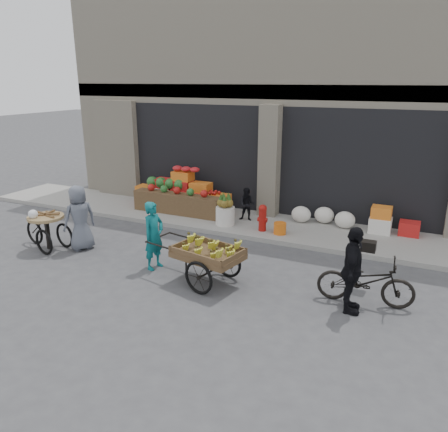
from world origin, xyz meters
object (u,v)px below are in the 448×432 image
at_px(pineapple_bin, 225,216).
at_px(orange_bucket, 280,228).
at_px(fire_hydrant, 263,217).
at_px(vendor_woman, 154,236).
at_px(tricycle_cart, 47,227).
at_px(cyclist, 352,270).
at_px(seated_person, 247,204).
at_px(banana_cart, 206,251).
at_px(bicycle, 366,281).
at_px(vendor_grey, 80,218).

relative_size(pineapple_bin, orange_bucket, 1.62).
distance_m(fire_hydrant, vendor_woman, 3.29).
xyz_separation_m(tricycle_cart, cyclist, (7.13, 0.02, 0.22)).
xyz_separation_m(seated_person, banana_cart, (0.66, -3.80, 0.10)).
bearing_deg(tricycle_cart, bicycle, 12.98).
xyz_separation_m(tricycle_cart, bicycle, (7.33, 0.42, -0.11)).
xyz_separation_m(orange_bucket, seated_person, (-1.20, 0.70, 0.31)).
height_order(bicycle, cyclist, cyclist).
xyz_separation_m(fire_hydrant, bicycle, (2.97, -2.70, -0.05)).
relative_size(seated_person, vendor_woman, 0.62).
bearing_deg(fire_hydrant, pineapple_bin, 177.40).
relative_size(fire_hydrant, banana_cart, 0.30).
bearing_deg(orange_bucket, fire_hydrant, 174.29).
xyz_separation_m(orange_bucket, tricycle_cart, (-4.86, -3.06, 0.30)).
bearing_deg(orange_bucket, cyclist, -53.25).
height_order(banana_cart, cyclist, cyclist).
bearing_deg(pineapple_bin, vendor_grey, -131.58).
distance_m(vendor_grey, cyclist, 6.39).
height_order(seated_person, vendor_woman, vendor_woman).
height_order(banana_cart, vendor_grey, vendor_grey).
xyz_separation_m(banana_cart, cyclist, (2.82, 0.05, 0.10)).
bearing_deg(fire_hydrant, orange_bucket, -5.71).
distance_m(vendor_grey, bicycle, 6.59).
height_order(pineapple_bin, bicycle, bicycle).
height_order(pineapple_bin, vendor_woman, vendor_woman).
bearing_deg(fire_hydrant, tricycle_cart, -144.43).
bearing_deg(pineapple_bin, bicycle, -33.98).
xyz_separation_m(seated_person, vendor_grey, (-2.91, -3.43, 0.20)).
xyz_separation_m(pineapple_bin, orange_bucket, (1.60, -0.10, -0.10)).
height_order(seated_person, bicycle, seated_person).
distance_m(orange_bucket, vendor_grey, 4.96).
bearing_deg(tricycle_cart, seated_person, 55.55).
height_order(tricycle_cart, cyclist, cyclist).
height_order(orange_bucket, seated_person, seated_person).
xyz_separation_m(seated_person, cyclist, (3.47, -3.75, 0.20)).
bearing_deg(bicycle, vendor_grey, 84.26).
height_order(fire_hydrant, seated_person, seated_person).
bearing_deg(seated_person, fire_hydrant, -52.88).
bearing_deg(banana_cart, vendor_woman, -175.84).
height_order(orange_bucket, cyclist, cyclist).
xyz_separation_m(fire_hydrant, seated_person, (-0.70, 0.65, 0.08)).
distance_m(banana_cart, bicycle, 3.06).
bearing_deg(banana_cart, fire_hydrant, 100.82).
xyz_separation_m(banana_cart, tricycle_cart, (-4.31, 0.03, -0.12)).
height_order(orange_bucket, tricycle_cart, tricycle_cart).
distance_m(vendor_woman, bicycle, 4.38).
bearing_deg(cyclist, fire_hydrant, 35.38).
bearing_deg(vendor_grey, fire_hydrant, 153.00).
bearing_deg(vendor_grey, banana_cart, 109.54).
relative_size(pineapple_bin, tricycle_cart, 0.36).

